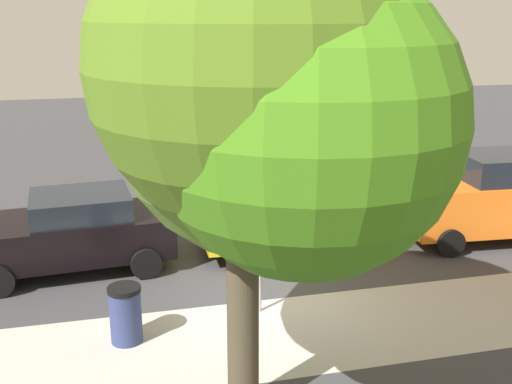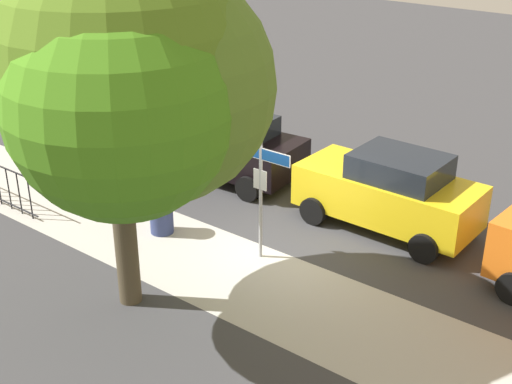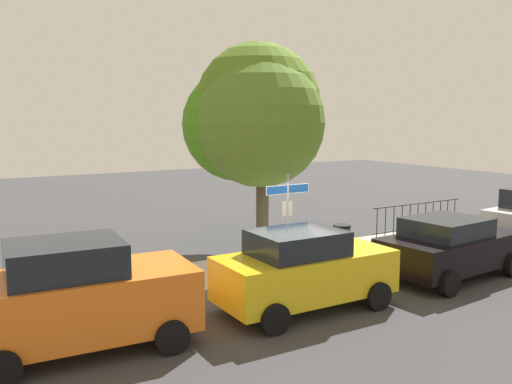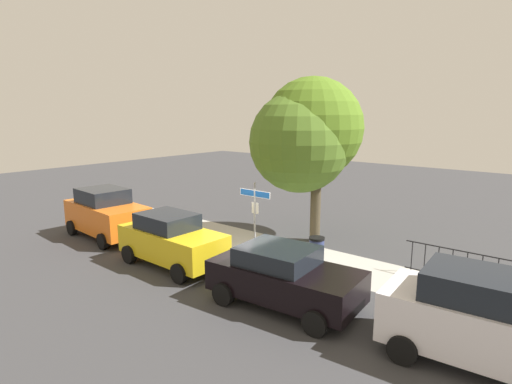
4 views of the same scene
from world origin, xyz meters
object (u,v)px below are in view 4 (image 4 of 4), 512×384
(car_white, at_px, (482,320))
(car_orange, at_px, (106,213))
(car_black, at_px, (284,276))
(shade_tree, at_px, (307,137))
(car_yellow, at_px, (171,240))
(street_sign, at_px, (255,206))
(trash_bin, at_px, (317,251))

(car_white, bearing_deg, car_orange, 175.70)
(car_black, bearing_deg, shade_tree, 112.83)
(shade_tree, xyz_separation_m, car_black, (2.84, -5.47, -3.43))
(car_yellow, bearing_deg, street_sign, 62.96)
(car_yellow, xyz_separation_m, trash_bin, (3.85, 3.27, -0.42))
(car_orange, relative_size, trash_bin, 4.34)
(shade_tree, distance_m, car_black, 7.05)
(car_yellow, bearing_deg, trash_bin, 41.05)
(car_orange, bearing_deg, car_yellow, -0.96)
(trash_bin, bearing_deg, car_yellow, -139.67)
(car_orange, xyz_separation_m, car_white, (14.40, -0.06, -0.01))
(car_yellow, relative_size, trash_bin, 4.13)
(street_sign, xyz_separation_m, car_orange, (-6.26, -2.36, -0.82))
(street_sign, height_order, car_black, street_sign)
(street_sign, xyz_separation_m, shade_tree, (0.50, 2.67, 2.43))
(trash_bin, bearing_deg, street_sign, -168.23)
(shade_tree, bearing_deg, car_white, -33.66)
(car_orange, distance_m, car_black, 9.61)
(car_orange, height_order, car_black, car_orange)
(street_sign, distance_m, shade_tree, 3.65)
(street_sign, relative_size, car_black, 0.63)
(car_yellow, height_order, car_white, car_white)
(car_yellow, height_order, trash_bin, car_yellow)
(car_black, xyz_separation_m, trash_bin, (-0.95, 3.30, -0.35))
(car_black, relative_size, trash_bin, 4.38)
(car_yellow, distance_m, car_white, 9.61)
(car_black, distance_m, trash_bin, 3.45)
(trash_bin, bearing_deg, car_white, -26.88)
(trash_bin, bearing_deg, car_black, -73.99)
(street_sign, height_order, car_orange, street_sign)
(shade_tree, xyz_separation_m, car_orange, (-6.76, -5.03, -3.25))
(car_orange, xyz_separation_m, car_yellow, (4.80, -0.41, -0.11))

